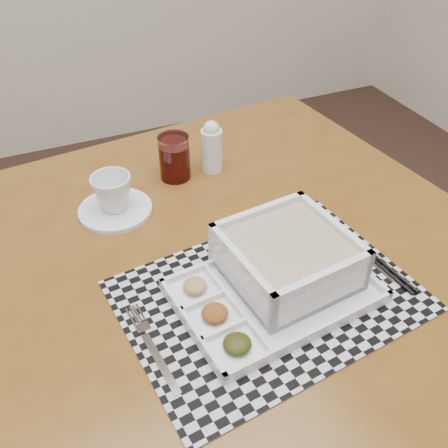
% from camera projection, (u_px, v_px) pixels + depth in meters
% --- Properties ---
extents(dining_table, '(1.13, 1.13, 0.76)m').
position_uv_depth(dining_table, '(228.00, 284.00, 0.97)').
color(dining_table, '#5B3310').
rests_on(dining_table, ground).
extents(placemat, '(0.52, 0.40, 0.00)m').
position_uv_depth(placemat, '(269.00, 296.00, 0.84)').
color(placemat, '#B3B3BB').
rests_on(placemat, dining_table).
extents(serving_tray, '(0.34, 0.26, 0.09)m').
position_uv_depth(serving_tray, '(282.00, 267.00, 0.84)').
color(serving_tray, white).
rests_on(serving_tray, placemat).
extents(fork, '(0.04, 0.19, 0.00)m').
position_uv_depth(fork, '(153.00, 344.00, 0.76)').
color(fork, silver).
rests_on(fork, placemat).
extents(spoon, '(0.04, 0.18, 0.01)m').
position_uv_depth(spoon, '(342.00, 237.00, 0.95)').
color(spoon, silver).
rests_on(spoon, placemat).
extents(chopsticks, '(0.04, 0.24, 0.01)m').
position_uv_depth(chopsticks, '(366.00, 252.00, 0.92)').
color(chopsticks, black).
rests_on(chopsticks, placemat).
extents(saucer, '(0.15, 0.15, 0.01)m').
position_uv_depth(saucer, '(116.00, 210.00, 1.02)').
color(saucer, white).
rests_on(saucer, dining_table).
extents(cup, '(0.10, 0.10, 0.08)m').
position_uv_depth(cup, '(113.00, 193.00, 0.99)').
color(cup, white).
rests_on(cup, saucer).
extents(juice_glass, '(0.07, 0.07, 0.10)m').
position_uv_depth(juice_glass, '(175.00, 159.00, 1.10)').
color(juice_glass, white).
rests_on(juice_glass, dining_table).
extents(creamer_bottle, '(0.05, 0.05, 0.12)m').
position_uv_depth(creamer_bottle, '(212.00, 147.00, 1.11)').
color(creamer_bottle, white).
rests_on(creamer_bottle, dining_table).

